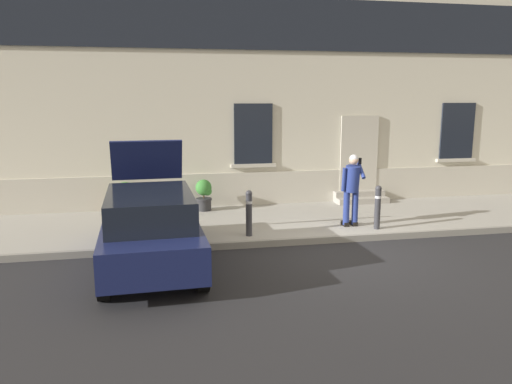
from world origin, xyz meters
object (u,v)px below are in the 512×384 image
(bollard_near_person, at_px, (378,206))
(planter_charcoal, at_px, (204,194))
(hatchback_car_navy, at_px, (151,228))
(bollard_far_left, at_px, (249,211))
(planter_terracotta, at_px, (126,197))
(person_on_phone, at_px, (352,186))

(bollard_near_person, distance_m, planter_charcoal, 4.72)
(hatchback_car_navy, height_order, bollard_far_left, hatchback_car_navy)
(bollard_near_person, height_order, bollard_far_left, same)
(bollard_far_left, distance_m, planter_charcoal, 2.86)
(hatchback_car_navy, xyz_separation_m, bollard_far_left, (2.14, 1.33, -0.09))
(bollard_far_left, xyz_separation_m, planter_terracotta, (-2.83, 2.80, -0.11))
(bollard_near_person, distance_m, bollard_far_left, 3.09)
(planter_terracotta, relative_size, planter_charcoal, 1.00)
(bollard_far_left, relative_size, planter_terracotta, 1.22)
(hatchback_car_navy, height_order, bollard_near_person, hatchback_car_navy)
(person_on_phone, xyz_separation_m, planter_charcoal, (-3.31, 2.42, -0.55))
(bollard_far_left, xyz_separation_m, planter_charcoal, (-0.74, 2.76, -0.11))
(person_on_phone, bearing_deg, planter_terracotta, 165.44)
(bollard_near_person, relative_size, planter_terracotta, 1.22)
(bollard_near_person, xyz_separation_m, bollard_far_left, (-3.09, 0.00, 0.00))
(person_on_phone, distance_m, planter_charcoal, 4.14)
(planter_terracotta, height_order, planter_charcoal, same)
(bollard_near_person, bearing_deg, planter_terracotta, 154.68)
(bollard_near_person, height_order, planter_charcoal, bollard_near_person)
(person_on_phone, height_order, planter_terracotta, person_on_phone)
(person_on_phone, height_order, planter_charcoal, person_on_phone)
(hatchback_car_navy, xyz_separation_m, person_on_phone, (4.70, 1.68, 0.35))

